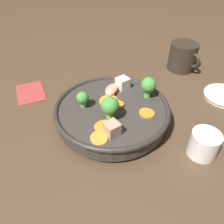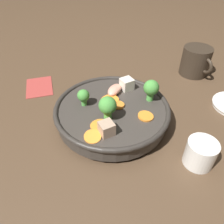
% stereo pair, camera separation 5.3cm
% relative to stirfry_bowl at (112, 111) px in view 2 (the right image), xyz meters
% --- Properties ---
extents(ground_plane, '(3.00, 3.00, 0.00)m').
position_rel_stirfry_bowl_xyz_m(ground_plane, '(-0.00, -0.00, -0.03)').
color(ground_plane, '#4C3826').
extents(stirfry_bowl, '(0.28, 0.28, 0.10)m').
position_rel_stirfry_bowl_xyz_m(stirfry_bowl, '(0.00, 0.00, 0.00)').
color(stirfry_bowl, '#38332D').
rests_on(stirfry_bowl, ground_plane).
extents(tea_cup, '(0.06, 0.06, 0.06)m').
position_rel_stirfry_bowl_xyz_m(tea_cup, '(0.19, 0.11, -0.00)').
color(tea_cup, white).
rests_on(tea_cup, ground_plane).
extents(dark_mug, '(0.12, 0.09, 0.09)m').
position_rel_stirfry_bowl_xyz_m(dark_mug, '(-0.10, 0.35, 0.01)').
color(dark_mug, '#33281E').
rests_on(dark_mug, ground_plane).
extents(napkin, '(0.12, 0.10, 0.00)m').
position_rel_stirfry_bowl_xyz_m(napkin, '(-0.24, -0.13, -0.03)').
color(napkin, '#A33833').
rests_on(napkin, ground_plane).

